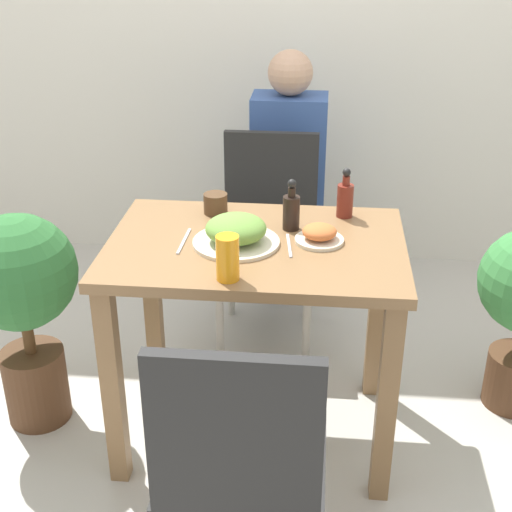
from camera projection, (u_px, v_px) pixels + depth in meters
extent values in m
plane|color=#B7B2A8|center=(256.00, 429.00, 2.61)|extent=(16.00, 16.00, 0.00)
cube|color=silver|center=(287.00, 5.00, 3.40)|extent=(8.00, 0.05, 2.60)
cube|color=olive|center=(256.00, 247.00, 2.29)|extent=(0.95, 0.66, 0.04)
cube|color=olive|center=(113.00, 388.00, 2.24)|extent=(0.06, 0.06, 0.72)
cube|color=olive|center=(386.00, 404.00, 2.17)|extent=(0.06, 0.06, 0.72)
cube|color=olive|center=(153.00, 300.00, 2.74)|extent=(0.06, 0.06, 0.72)
cube|color=olive|center=(377.00, 312.00, 2.66)|extent=(0.06, 0.06, 0.72)
cube|color=black|center=(245.00, 462.00, 1.86)|extent=(0.42, 0.42, 0.04)
cube|color=black|center=(234.00, 439.00, 1.58)|extent=(0.40, 0.04, 0.44)
cylinder|color=#B7B2A8|center=(313.00, 481.00, 2.10)|extent=(0.03, 0.03, 0.40)
cylinder|color=#B7B2A8|center=(192.00, 472.00, 2.13)|extent=(0.03, 0.03, 0.40)
cube|color=black|center=(267.00, 252.00, 2.99)|extent=(0.42, 0.42, 0.04)
cube|color=black|center=(271.00, 182.00, 3.06)|extent=(0.40, 0.04, 0.44)
cylinder|color=#B7B2A8|center=(220.00, 316.00, 2.94)|extent=(0.03, 0.03, 0.40)
cylinder|color=#B7B2A8|center=(307.00, 321.00, 2.91)|extent=(0.03, 0.03, 0.40)
cylinder|color=#B7B2A8|center=(231.00, 276.00, 3.27)|extent=(0.03, 0.03, 0.40)
cylinder|color=#B7B2A8|center=(309.00, 280.00, 3.23)|extent=(0.03, 0.03, 0.40)
cylinder|color=beige|center=(236.00, 242.00, 2.26)|extent=(0.28, 0.28, 0.01)
ellipsoid|color=olive|center=(236.00, 229.00, 2.24)|extent=(0.19, 0.19, 0.08)
cylinder|color=beige|center=(319.00, 240.00, 2.28)|extent=(0.16, 0.16, 0.01)
ellipsoid|color=#CC6633|center=(320.00, 232.00, 2.26)|extent=(0.11, 0.11, 0.05)
cylinder|color=#4C331E|center=(216.00, 204.00, 2.48)|extent=(0.08, 0.08, 0.07)
cylinder|color=orange|center=(228.00, 258.00, 2.02)|extent=(0.07, 0.07, 0.14)
cylinder|color=maroon|center=(345.00, 201.00, 2.44)|extent=(0.06, 0.06, 0.11)
cylinder|color=maroon|center=(346.00, 181.00, 2.41)|extent=(0.03, 0.03, 0.03)
sphere|color=black|center=(347.00, 172.00, 2.40)|extent=(0.03, 0.03, 0.03)
cylinder|color=black|center=(291.00, 213.00, 2.35)|extent=(0.06, 0.06, 0.11)
cylinder|color=black|center=(292.00, 192.00, 2.31)|extent=(0.03, 0.03, 0.03)
sphere|color=black|center=(292.00, 183.00, 2.30)|extent=(0.03, 0.03, 0.03)
cube|color=silver|center=(184.00, 241.00, 2.28)|extent=(0.01, 0.19, 0.00)
cube|color=silver|center=(289.00, 245.00, 2.25)|extent=(0.03, 0.17, 0.00)
cylinder|color=#51331E|center=(36.00, 384.00, 2.62)|extent=(0.23, 0.23, 0.29)
cylinder|color=brown|center=(29.00, 338.00, 2.53)|extent=(0.04, 0.04, 0.12)
sphere|color=#2D6B33|center=(18.00, 272.00, 2.42)|extent=(0.40, 0.40, 0.40)
cube|color=#2D3347|center=(287.00, 247.00, 3.49)|extent=(0.28, 0.20, 0.45)
cube|color=#385699|center=(289.00, 152.00, 3.27)|extent=(0.34, 0.22, 0.52)
sphere|color=tan|center=(290.00, 73.00, 3.11)|extent=(0.20, 0.20, 0.20)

